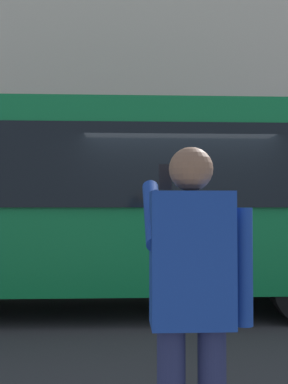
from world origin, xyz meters
The scene contains 4 objects.
ground_plane centered at (0.00, 0.00, 0.00)m, with size 60.00×60.00×0.00m, color #2B2B2D.
building_facade_far centered at (-0.02, -6.80, 5.99)m, with size 28.00×1.55×12.00m.
red_bus centered at (1.32, -0.42, 1.68)m, with size 9.05×2.54×3.08m.
pedestrian_photographer centered at (0.41, 4.47, 1.14)m, with size 0.53×0.52×1.70m.
Camera 1 is at (0.75, 6.75, 1.55)m, focal length 43.50 mm.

